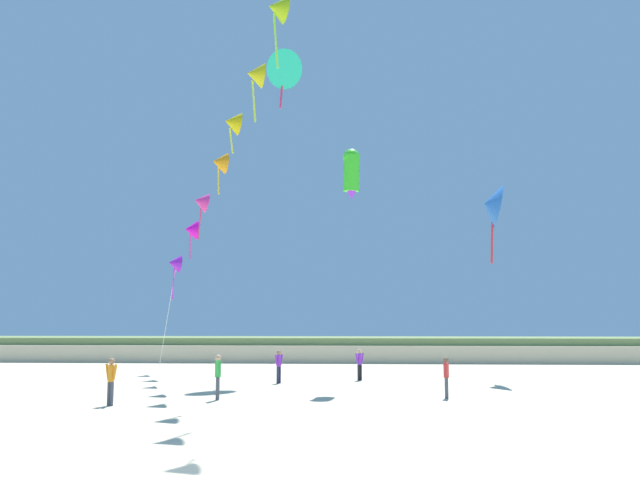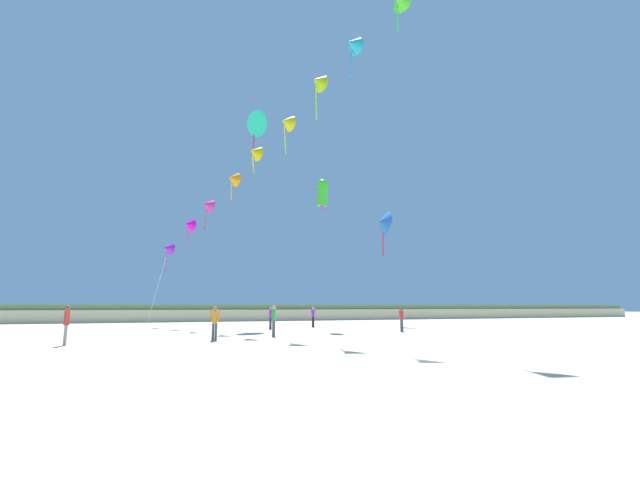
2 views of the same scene
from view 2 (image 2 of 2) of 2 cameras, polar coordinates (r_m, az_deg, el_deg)
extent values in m
plane|color=beige|center=(14.72, 13.75, -15.25)|extent=(240.00, 240.00, 0.00)
cube|color=beige|center=(53.79, -10.99, -9.75)|extent=(120.00, 9.30, 1.29)
cube|color=#6B844C|center=(53.78, -10.96, -8.87)|extent=(120.00, 7.90, 0.74)
cylinder|color=#474C56|center=(24.93, -6.15, -11.67)|extent=(0.13, 0.13, 0.88)
cylinder|color=#474C56|center=(25.08, -6.26, -11.65)|extent=(0.13, 0.13, 0.88)
cylinder|color=green|center=(24.98, -6.18, -9.94)|extent=(0.23, 0.23, 0.62)
cylinder|color=green|center=(24.79, -6.03, -9.84)|extent=(0.10, 0.21, 0.59)
cylinder|color=green|center=(25.17, -6.31, -9.82)|extent=(0.10, 0.21, 0.59)
sphere|color=tan|center=(24.97, -6.16, -8.94)|extent=(0.24, 0.24, 0.24)
cylinder|color=#282D4C|center=(32.49, -6.68, -11.02)|extent=(0.12, 0.12, 0.82)
cylinder|color=#282D4C|center=(32.63, -6.58, -11.02)|extent=(0.12, 0.12, 0.82)
cylinder|color=purple|center=(32.54, -6.61, -9.79)|extent=(0.22, 0.22, 0.58)
cylinder|color=purple|center=(32.37, -6.74, -9.72)|extent=(0.18, 0.20, 0.55)
cylinder|color=purple|center=(32.71, -6.47, -9.71)|extent=(0.18, 0.20, 0.55)
sphere|color=#9E7051|center=(32.53, -6.60, -9.08)|extent=(0.22, 0.22, 0.22)
cylinder|color=#474C56|center=(29.49, 10.78, -11.18)|extent=(0.12, 0.12, 0.81)
cylinder|color=#474C56|center=(29.37, 10.93, -11.18)|extent=(0.12, 0.12, 0.81)
cylinder|color=red|center=(29.40, 10.81, -9.83)|extent=(0.21, 0.21, 0.57)
cylinder|color=red|center=(29.56, 10.62, -9.75)|extent=(0.09, 0.19, 0.54)
cylinder|color=red|center=(29.25, 11.01, -9.75)|extent=(0.09, 0.19, 0.54)
sphere|color=brown|center=(29.40, 10.79, -9.05)|extent=(0.22, 0.22, 0.22)
cylinder|color=black|center=(35.64, -0.87, -10.88)|extent=(0.12, 0.12, 0.81)
cylinder|color=black|center=(35.52, -1.00, -10.89)|extent=(0.12, 0.12, 0.81)
cylinder|color=purple|center=(35.56, -0.93, -9.77)|extent=(0.21, 0.21, 0.57)
cylinder|color=purple|center=(35.71, -0.76, -9.70)|extent=(0.20, 0.18, 0.55)
cylinder|color=purple|center=(35.41, -1.10, -9.70)|extent=(0.20, 0.18, 0.55)
sphere|color=tan|center=(35.55, -0.93, -9.12)|extent=(0.22, 0.22, 0.22)
cylinder|color=gray|center=(22.31, -30.85, -10.84)|extent=(0.13, 0.13, 0.88)
cylinder|color=gray|center=(22.16, -30.84, -10.87)|extent=(0.13, 0.13, 0.88)
cylinder|color=red|center=(22.20, -30.69, -8.92)|extent=(0.23, 0.23, 0.63)
cylinder|color=red|center=(22.40, -30.70, -8.78)|extent=(0.13, 0.22, 0.59)
cylinder|color=red|center=(22.00, -30.66, -8.81)|extent=(0.13, 0.22, 0.59)
sphere|color=brown|center=(22.20, -30.60, -7.79)|extent=(0.24, 0.24, 0.24)
cylinder|color=#474C56|center=(22.45, -14.09, -11.82)|extent=(0.12, 0.12, 0.86)
cylinder|color=#474C56|center=(22.39, -13.72, -11.84)|extent=(0.12, 0.12, 0.86)
cylinder|color=orange|center=(22.39, -13.83, -9.96)|extent=(0.23, 0.23, 0.61)
cylinder|color=orange|center=(22.46, -14.30, -9.82)|extent=(0.22, 0.17, 0.58)
cylinder|color=orange|center=(22.31, -13.36, -9.86)|extent=(0.22, 0.17, 0.58)
sphere|color=#9E7051|center=(22.38, -13.79, -8.87)|extent=(0.23, 0.23, 0.23)
cone|color=purple|center=(39.64, -19.63, -1.06)|extent=(1.25, 1.36, 1.17)
cylinder|color=#D539E5|center=(39.64, -19.82, -2.84)|extent=(0.11, 0.25, 2.03)
cone|color=#E10FC4|center=(37.69, -17.09, 1.96)|extent=(1.21, 1.32, 1.11)
cylinder|color=#E539A4|center=(37.66, -17.27, 0.47)|extent=(0.09, 0.12, 1.51)
cone|color=#E43093|center=(35.27, -14.81, 4.53)|extent=(1.28, 1.38, 1.21)
cylinder|color=#E5396E|center=(35.15, -15.01, 2.67)|extent=(0.22, 0.10, 1.85)
cone|color=orange|center=(33.13, -11.52, 8.01)|extent=(1.19, 1.33, 1.15)
cylinder|color=yellow|center=(33.00, -11.73, 6.41)|extent=(0.11, 0.12, 1.42)
cone|color=gold|center=(31.33, -8.70, 11.47)|extent=(1.20, 1.34, 1.18)
cylinder|color=#D1E539|center=(31.16, -8.91, 9.95)|extent=(0.23, 0.15, 1.25)
cone|color=gold|center=(29.43, -4.46, 15.38)|extent=(1.10, 1.30, 1.15)
cylinder|color=#C4E539|center=(29.08, -4.70, 13.22)|extent=(0.22, 0.13, 1.86)
cone|color=#98C212|center=(28.27, -0.27, 20.34)|extent=(1.20, 1.34, 1.17)
cylinder|color=#93E539|center=(27.75, -0.51, 17.88)|extent=(0.22, 0.34, 2.17)
cone|color=#1B9EC2|center=(27.42, 4.40, 24.57)|extent=(1.13, 1.31, 1.14)
cylinder|color=#3997E5|center=(26.91, 4.16, 22.52)|extent=(0.27, 0.14, 1.75)
cone|color=#44D02D|center=(26.99, 10.54, 28.94)|extent=(1.31, 1.38, 1.18)
cylinder|color=#39E54A|center=(26.46, 10.30, 27.15)|extent=(0.12, 0.11, 1.52)
cylinder|color=silver|center=(40.56, -20.81, -5.74)|extent=(1.58, 1.94, 6.94)
cone|color=blue|center=(40.47, 8.35, 2.33)|extent=(1.39, 2.44, 2.49)
cone|color=red|center=(40.47, 8.35, 2.35)|extent=(0.81, 1.35, 1.38)
cylinder|color=red|center=(40.16, 8.41, -0.20)|extent=(0.28, 0.27, 2.89)
cylinder|color=#38D427|center=(33.48, 0.34, 6.08)|extent=(1.17, 1.18, 1.83)
sphere|color=#38D427|center=(33.70, 0.34, 7.40)|extent=(0.83, 0.83, 0.83)
cone|color=#902DE5|center=(33.24, 0.34, 4.44)|extent=(1.00, 1.00, 0.63)
sphere|color=black|center=(33.77, 0.34, 7.79)|extent=(0.17, 0.17, 0.17)
cone|color=#21D59F|center=(41.21, -8.74, 15.11)|extent=(2.85, 2.64, 2.53)
cone|color=#E52D5B|center=(41.22, -8.74, 15.13)|extent=(1.59, 1.49, 1.41)
cylinder|color=#E52D5B|center=(40.66, -8.79, 13.28)|extent=(0.25, 0.29, 2.13)
camera|label=1|loc=(11.57, 80.90, 4.81)|focal=38.00mm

